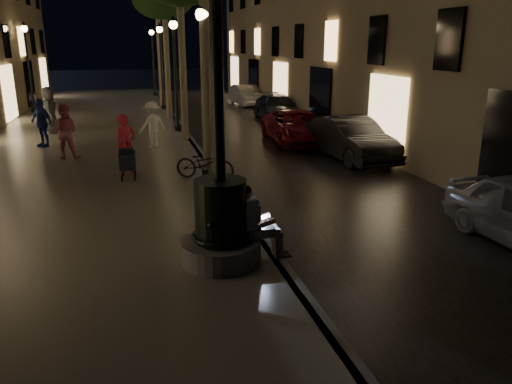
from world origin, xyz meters
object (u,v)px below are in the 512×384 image
object	(u,v)px
pedestrian_white	(152,125)
bicycle	(205,163)
lamp_curb_c	(161,55)
car_third	(298,127)
lamp_curb_d	(153,53)
stroller	(128,161)
lamp_curb_a	(204,69)
seated_man_laptop	(255,220)
car_rear	(277,108)
pedestrian_red	(126,144)
car_second	(350,139)
car_fifth	(246,95)
fountain_lamppost	(220,207)
lamp_curb_b	(175,60)
pedestrian_pink	(65,131)
lamp_left_c	(27,56)
pedestrian_blue	(41,123)
pedestrian_dark	(50,110)

from	to	relation	value
pedestrian_white	bicycle	distance (m)	5.13
lamp_curb_c	car_third	world-z (taller)	lamp_curb_c
lamp_curb_d	stroller	distance (m)	24.02
stroller	lamp_curb_c	bearing A→B (deg)	85.02
lamp_curb_a	lamp_curb_c	xyz separation A→B (m)	(0.00, 16.00, 0.00)
seated_man_laptop	car_third	bearing A→B (deg)	67.22
car_rear	pedestrian_red	bearing A→B (deg)	-124.60
lamp_curb_c	stroller	size ratio (longest dim) A/B	4.57
lamp_curb_d	lamp_curb_c	bearing A→B (deg)	-90.00
car_second	car_fifth	size ratio (longest dim) A/B	1.12
lamp_curb_a	bicycle	size ratio (longest dim) A/B	2.79
lamp_curb_a	lamp_curb_d	distance (m)	24.00
seated_man_laptop	car_rear	size ratio (longest dim) A/B	0.30
fountain_lamppost	lamp_curb_a	size ratio (longest dim) A/B	1.08
lamp_curb_b	car_third	size ratio (longest dim) A/B	1.03
lamp_curb_d	pedestrian_white	world-z (taller)	lamp_curb_d
car_second	pedestrian_red	size ratio (longest dim) A/B	2.51
lamp_curb_a	pedestrian_pink	bearing A→B (deg)	140.49
lamp_curb_a	lamp_left_c	size ratio (longest dim) A/B	1.00
pedestrian_blue	bicycle	world-z (taller)	pedestrian_blue
lamp_curb_b	bicycle	world-z (taller)	lamp_curb_b
seated_man_laptop	pedestrian_dark	size ratio (longest dim) A/B	0.70
lamp_curb_d	pedestrian_white	distance (m)	19.55
lamp_curb_d	pedestrian_dark	bearing A→B (deg)	-109.33
lamp_curb_a	lamp_curb_c	bearing A→B (deg)	90.00
lamp_curb_a	pedestrian_red	bearing A→B (deg)	160.47
lamp_left_c	bicycle	xyz separation A→B (m)	(7.00, -16.37, -2.58)
car_fifth	car_second	bearing A→B (deg)	-94.42
lamp_curb_a	pedestrian_white	size ratio (longest dim) A/B	2.86
fountain_lamppost	car_fifth	bearing A→B (deg)	75.51
car_third	pedestrian_dark	world-z (taller)	pedestrian_dark
stroller	bicycle	world-z (taller)	stroller
lamp_curb_b	pedestrian_blue	distance (m)	6.07
pedestrian_white	lamp_curb_a	bearing A→B (deg)	77.58
seated_man_laptop	lamp_curb_b	distance (m)	14.19
pedestrian_white	pedestrian_pink	bearing A→B (deg)	-5.55
car_second	car_fifth	bearing A→B (deg)	85.14
pedestrian_dark	car_fifth	bearing A→B (deg)	-52.16
pedestrian_blue	bicycle	xyz separation A→B (m)	(5.12, -6.12, -0.44)
lamp_curb_d	car_second	size ratio (longest dim) A/B	1.08
seated_man_laptop	lamp_curb_b	bearing A→B (deg)	89.64
lamp_curb_b	stroller	distance (m)	8.48
lamp_curb_c	pedestrian_blue	distance (m)	11.69
lamp_left_c	car_rear	world-z (taller)	lamp_left_c
car_third	pedestrian_red	xyz separation A→B (m)	(-6.76, -4.21, 0.44)
lamp_curb_b	car_fifth	bearing A→B (deg)	61.18
pedestrian_blue	pedestrian_dark	world-z (taller)	pedestrian_dark
car_second	pedestrian_blue	world-z (taller)	pedestrian_blue
fountain_lamppost	stroller	world-z (taller)	fountain_lamppost
car_third	pedestrian_blue	xyz separation A→B (m)	(-9.75, 0.76, 0.44)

